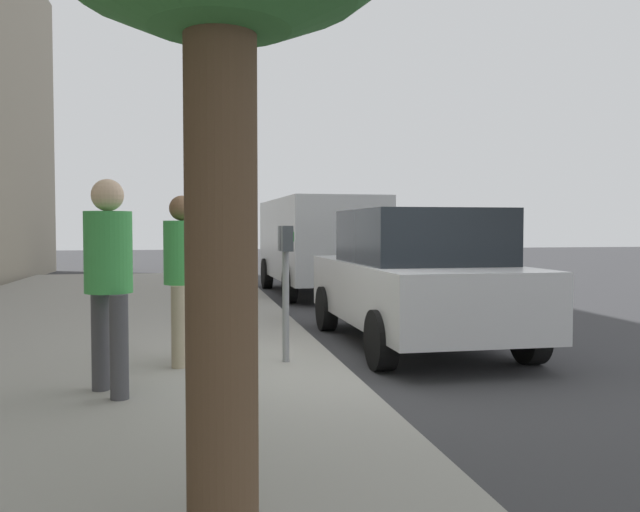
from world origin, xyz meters
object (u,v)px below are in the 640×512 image
object	(u,v)px
parking_meter	(286,264)
parked_van_far	(318,240)
pedestrian_at_meter	(182,266)
pedestrian_bystander	(108,267)
parked_sedan_near	(416,277)

from	to	relation	value
parking_meter	parked_van_far	xyz separation A→B (m)	(8.29, -1.91, 0.09)
pedestrian_at_meter	parked_van_far	bearing A→B (deg)	81.56
pedestrian_bystander	parked_sedan_near	distance (m)	4.36
pedestrian_at_meter	parked_van_far	distance (m)	8.71
pedestrian_bystander	parked_van_far	world-z (taller)	parked_van_far
parking_meter	pedestrian_bystander	world-z (taller)	pedestrian_bystander
parking_meter	pedestrian_at_meter	world-z (taller)	pedestrian_at_meter
pedestrian_bystander	parked_sedan_near	world-z (taller)	pedestrian_bystander
pedestrian_at_meter	parked_van_far	size ratio (longest dim) A/B	0.33
parking_meter	parked_sedan_near	world-z (taller)	parked_sedan_near
pedestrian_bystander	parked_sedan_near	size ratio (longest dim) A/B	0.41
parking_meter	parked_van_far	bearing A→B (deg)	-12.98
parked_sedan_near	parked_van_far	size ratio (longest dim) A/B	0.84
pedestrian_at_meter	parked_van_far	xyz separation A→B (m)	(8.19, -2.96, 0.10)
parking_meter	parked_van_far	distance (m)	8.51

